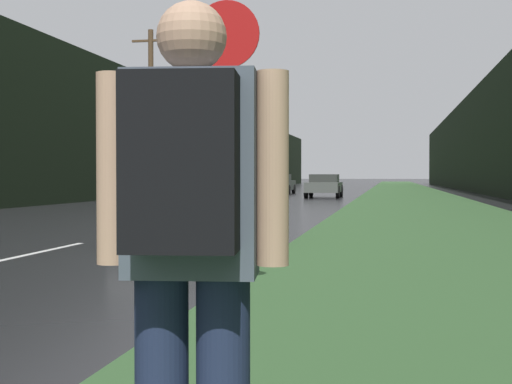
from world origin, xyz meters
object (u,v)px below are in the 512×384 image
stop_sign (226,121)px  hitchhiker_with_backpack (190,241)px  car_passing_near (198,205)px  car_passing_far (324,185)px  car_oncoming (278,184)px

stop_sign → hitchhiker_with_backpack: bearing=-78.4°
hitchhiker_with_backpack → car_passing_near: bearing=98.7°
hitchhiker_with_backpack → car_passing_near: 11.88m
stop_sign → car_passing_far: 34.50m
hitchhiker_with_backpack → car_passing_far: size_ratio=0.44×
car_passing_far → car_oncoming: (-3.87, 7.54, 0.00)m
car_passing_near → stop_sign: bearing=107.5°
stop_sign → hitchhiker_with_backpack: stop_sign is taller
stop_sign → hitchhiker_with_backpack: (0.94, -4.54, -0.75)m
stop_sign → car_passing_far: bearing=93.6°
stop_sign → hitchhiker_with_backpack: 4.70m
car_passing_near → car_oncoming: (-3.87, 35.04, 0.02)m
hitchhiker_with_backpack → car_passing_far: bearing=88.1°
stop_sign → car_passing_near: bearing=107.5°
hitchhiker_with_backpack → car_passing_far: hitchhiker_with_backpack is taller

